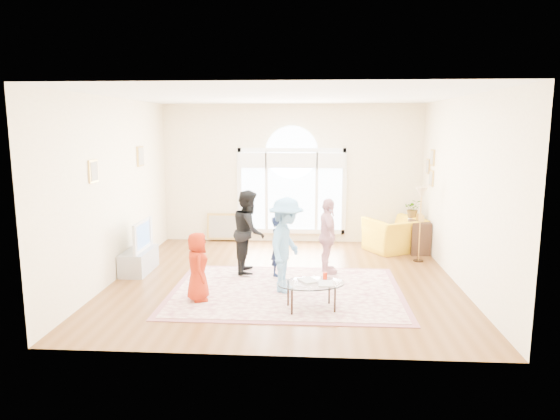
# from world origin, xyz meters

# --- Properties ---
(ground) EXTENTS (6.00, 6.00, 0.00)m
(ground) POSITION_xyz_m (0.00, 0.00, 0.00)
(ground) COLOR brown
(ground) RESTS_ON ground
(room_shell) EXTENTS (6.00, 6.00, 6.00)m
(room_shell) POSITION_xyz_m (0.01, 2.83, 1.57)
(room_shell) COLOR #FEEFC7
(room_shell) RESTS_ON ground
(area_rug) EXTENTS (3.60, 2.60, 0.02)m
(area_rug) POSITION_xyz_m (0.07, -0.67, 0.01)
(area_rug) COLOR beige
(area_rug) RESTS_ON ground
(rug_border) EXTENTS (3.80, 2.80, 0.01)m
(rug_border) POSITION_xyz_m (0.07, -0.67, 0.01)
(rug_border) COLOR #9A5B62
(rug_border) RESTS_ON ground
(tv_console) EXTENTS (0.45, 1.00, 0.42)m
(tv_console) POSITION_xyz_m (-2.75, 0.30, 0.21)
(tv_console) COLOR #989AA0
(tv_console) RESTS_ON ground
(television) EXTENTS (0.16, 0.97, 0.56)m
(television) POSITION_xyz_m (-2.74, 0.30, 0.70)
(television) COLOR black
(television) RESTS_ON tv_console
(coffee_table) EXTENTS (1.10, 0.82, 0.54)m
(coffee_table) POSITION_xyz_m (0.48, -1.47, 0.40)
(coffee_table) COLOR silver
(coffee_table) RESTS_ON ground
(armchair) EXTENTS (1.45, 1.39, 0.73)m
(armchair) POSITION_xyz_m (2.28, 2.17, 0.36)
(armchair) COLOR yellow
(armchair) RESTS_ON ground
(side_cabinet) EXTENTS (0.40, 0.50, 0.70)m
(side_cabinet) POSITION_xyz_m (2.78, 2.02, 0.35)
(side_cabinet) COLOR black
(side_cabinet) RESTS_ON ground
(floor_lamp) EXTENTS (0.28, 0.28, 1.51)m
(floor_lamp) POSITION_xyz_m (2.64, 1.37, 1.28)
(floor_lamp) COLOR black
(floor_lamp) RESTS_ON ground
(plant_pedestal) EXTENTS (0.20, 0.20, 0.70)m
(plant_pedestal) POSITION_xyz_m (2.70, 2.41, 0.35)
(plant_pedestal) COLOR white
(plant_pedestal) RESTS_ON ground
(potted_plant) EXTENTS (0.41, 0.36, 0.41)m
(potted_plant) POSITION_xyz_m (2.70, 2.41, 0.91)
(potted_plant) COLOR #33722D
(potted_plant) RESTS_ON plant_pedestal
(leaning_picture) EXTENTS (0.80, 0.14, 0.62)m
(leaning_picture) POSITION_xyz_m (-1.60, 2.90, 0.00)
(leaning_picture) COLOR tan
(leaning_picture) RESTS_ON ground
(child_red) EXTENTS (0.48, 0.60, 1.08)m
(child_red) POSITION_xyz_m (-1.28, -1.20, 0.56)
(child_red) COLOR #A0220B
(child_red) RESTS_ON area_rug
(child_navy) EXTENTS (0.40, 0.47, 1.08)m
(child_navy) POSITION_xyz_m (-0.11, 0.19, 0.56)
(child_navy) COLOR #0F1832
(child_navy) RESTS_ON area_rug
(child_black) EXTENTS (0.63, 0.78, 1.53)m
(child_black) POSITION_xyz_m (-0.68, 0.38, 0.79)
(child_black) COLOR black
(child_black) RESTS_ON area_rug
(child_pink) EXTENTS (0.47, 0.86, 1.39)m
(child_pink) POSITION_xyz_m (0.77, 0.38, 0.72)
(child_pink) COLOR #DA9CA2
(child_pink) RESTS_ON area_rug
(child_blue) EXTENTS (0.80, 1.11, 1.56)m
(child_blue) POSITION_xyz_m (0.06, -0.68, 0.80)
(child_blue) COLOR #67A6DE
(child_blue) RESTS_ON area_rug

